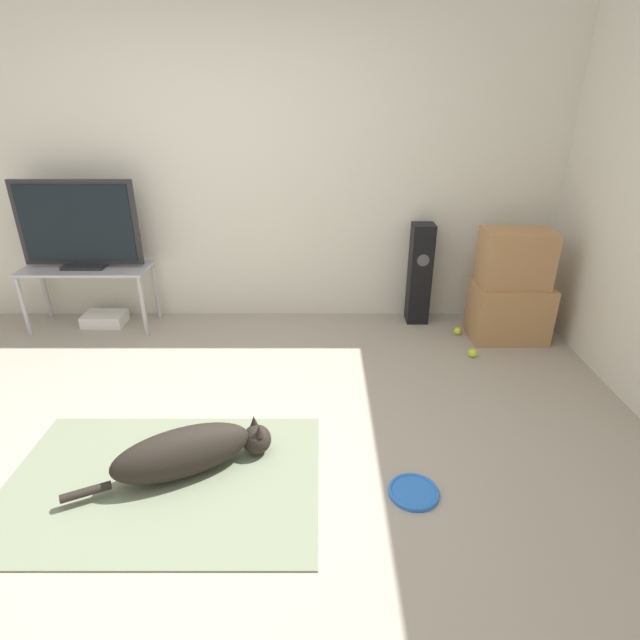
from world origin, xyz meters
The scene contains 13 objects.
ground_plane centered at (0.00, 0.00, 0.00)m, with size 12.00×12.00×0.00m, color #9E9384.
wall_back centered at (0.00, 2.10, 1.27)m, with size 8.00×0.06×2.55m.
area_rug centered at (-0.22, -0.08, 0.01)m, with size 1.61×1.07×0.01m.
dog centered at (-0.09, -0.01, 0.14)m, with size 0.98×0.52×0.27m.
frisbee centered at (1.06, -0.16, 0.01)m, with size 0.26×0.26×0.03m.
cardboard_box_lower centered at (2.11, 1.59, 0.23)m, with size 0.59×0.38×0.46m.
cardboard_box_upper centered at (2.09, 1.60, 0.68)m, with size 0.51×0.33×0.44m.
floor_speaker centered at (1.44, 1.93, 0.43)m, with size 0.18×0.18×0.86m.
tv_stand centered at (-1.33, 1.82, 0.46)m, with size 1.03×0.41×0.53m.
tv centered at (-1.33, 1.82, 0.87)m, with size 0.95×0.20×0.70m.
tennis_ball_by_boxes centered at (1.73, 1.64, 0.03)m, with size 0.07×0.07×0.07m.
tennis_ball_near_speaker centered at (1.75, 1.26, 0.03)m, with size 0.07×0.07×0.07m.
game_console centered at (-1.27, 1.85, 0.05)m, with size 0.34×0.24×0.10m.
Camera 1 is at (0.59, -2.07, 1.84)m, focal length 28.00 mm.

